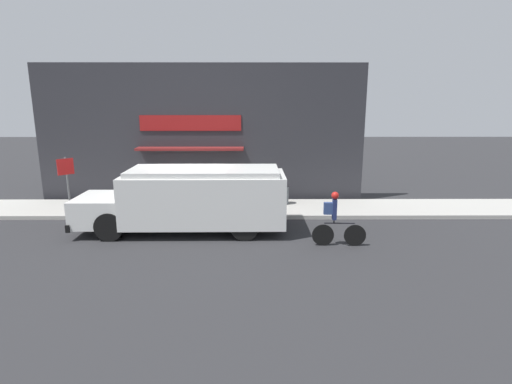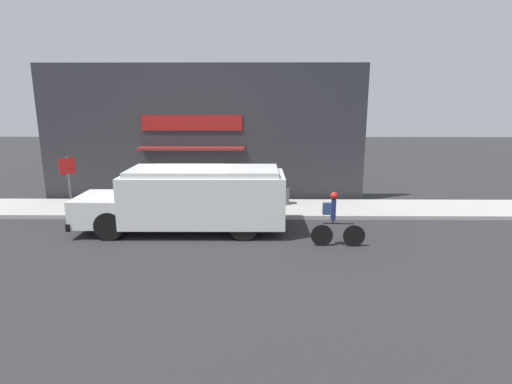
{
  "view_description": "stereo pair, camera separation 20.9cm",
  "coord_description": "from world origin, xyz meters",
  "px_view_note": "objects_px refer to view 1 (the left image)",
  "views": [
    {
      "loc": [
        2.27,
        -14.24,
        4.31
      ],
      "look_at": [
        2.35,
        -0.2,
        1.1
      ],
      "focal_mm": 28.0,
      "sensor_mm": 36.0,
      "label": 1
    },
    {
      "loc": [
        2.48,
        -14.24,
        4.31
      ],
      "look_at": [
        2.35,
        -0.2,
        1.1
      ],
      "focal_mm": 28.0,
      "sensor_mm": 36.0,
      "label": 2
    }
  ],
  "objects_px": {
    "school_bus": "(192,198)",
    "cyclist": "(336,220)",
    "trash_bin": "(283,195)",
    "stop_sign_post": "(67,176)"
  },
  "relations": [
    {
      "from": "school_bus",
      "to": "stop_sign_post",
      "type": "distance_m",
      "value": 5.28
    },
    {
      "from": "school_bus",
      "to": "cyclist",
      "type": "height_order",
      "value": "school_bus"
    },
    {
      "from": "school_bus",
      "to": "stop_sign_post",
      "type": "height_order",
      "value": "stop_sign_post"
    },
    {
      "from": "trash_bin",
      "to": "cyclist",
      "type": "bearing_deg",
      "value": -74.42
    },
    {
      "from": "cyclist",
      "to": "stop_sign_post",
      "type": "relative_size",
      "value": 0.79
    },
    {
      "from": "school_bus",
      "to": "stop_sign_post",
      "type": "relative_size",
      "value": 3.24
    },
    {
      "from": "school_bus",
      "to": "cyclist",
      "type": "relative_size",
      "value": 4.09
    },
    {
      "from": "school_bus",
      "to": "trash_bin",
      "type": "xyz_separation_m",
      "value": [
        3.29,
        3.08,
        -0.6
      ]
    },
    {
      "from": "school_bus",
      "to": "stop_sign_post",
      "type": "xyz_separation_m",
      "value": [
        -4.94,
        1.82,
        0.43
      ]
    },
    {
      "from": "trash_bin",
      "to": "stop_sign_post",
      "type": "bearing_deg",
      "value": -171.29
    }
  ]
}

